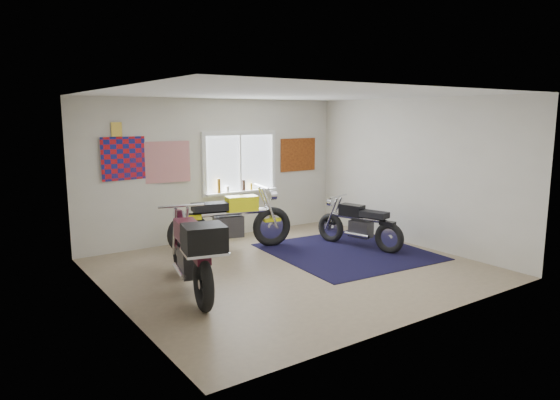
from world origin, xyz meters
TOP-DOWN VIEW (x-y plane):
  - ground at (0.00, 0.00)m, footprint 5.50×5.50m
  - room_shell at (0.00, 0.00)m, footprint 5.50×5.50m
  - navy_rug at (1.36, 0.22)m, footprint 2.69×2.78m
  - window_assembly at (0.50, 2.47)m, footprint 1.66×0.17m
  - oil_bottles at (0.26, 2.40)m, footprint 0.79×0.07m
  - flag_display at (-1.90, 2.48)m, footprint 1.60×0.10m
  - triumph_poster at (1.95, 2.48)m, footprint 0.90×0.03m
  - yellow_triumph at (-0.26, 1.50)m, footprint 2.26×0.78m
  - black_chrome_bike at (1.75, 0.34)m, footprint 0.68×1.76m
  - maroon_tourer at (-1.79, -0.22)m, footprint 0.93×2.20m

SIDE VIEW (x-z plane):
  - ground at x=0.00m, z-range 0.00..0.00m
  - navy_rug at x=1.36m, z-range 0.00..0.01m
  - black_chrome_bike at x=1.75m, z-range -0.06..0.86m
  - yellow_triumph at x=-0.26m, z-range -0.07..1.08m
  - maroon_tourer at x=-1.79m, z-range 0.02..1.14m
  - oil_bottles at x=0.26m, z-range 0.87..1.15m
  - window_assembly at x=0.50m, z-range 0.74..2.00m
  - triumph_poster at x=1.95m, z-range 1.20..1.90m
  - room_shell at x=0.00m, z-range -1.11..4.39m
  - flag_display at x=-1.90m, z-range 1.56..2.73m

